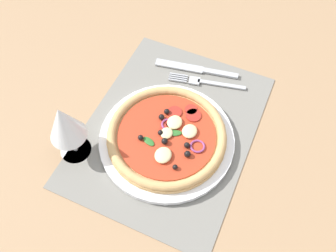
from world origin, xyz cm
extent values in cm
cube|color=#9E7A56|center=(0.00, 0.00, -1.20)|extent=(190.00, 140.00, 2.40)
cube|color=slate|center=(0.00, 0.00, 0.20)|extent=(45.03, 34.35, 0.40)
cylinder|color=white|center=(-3.15, -0.69, 1.04)|extent=(28.20, 28.20, 1.28)
cylinder|color=tan|center=(-3.15, -0.69, 2.18)|extent=(24.71, 24.71, 1.00)
torus|color=tan|center=(-3.15, -0.69, 3.04)|extent=(24.54, 24.54, 1.80)
cylinder|color=#B7381E|center=(-3.15, -0.69, 2.83)|extent=(20.27, 20.27, 0.30)
ellipsoid|color=beige|center=(-0.17, -1.10, 3.50)|extent=(3.46, 3.12, 1.04)
ellipsoid|color=beige|center=(-7.96, -2.09, 3.53)|extent=(3.69, 3.32, 1.11)
ellipsoid|color=beige|center=(-3.03, -0.62, 3.39)|extent=(2.76, 2.49, 0.83)
ellipsoid|color=beige|center=(-0.75, -4.74, 3.49)|extent=(3.41, 3.07, 1.02)
sphere|color=black|center=(-5.85, -6.37, 3.64)|extent=(1.31, 1.31, 1.31)
sphere|color=black|center=(-3.53, 0.53, 3.53)|extent=(1.11, 1.11, 1.11)
sphere|color=black|center=(1.72, 1.49, 3.58)|extent=(1.20, 1.20, 1.20)
sphere|color=black|center=(0.18, 1.92, 3.59)|extent=(1.22, 1.22, 1.22)
sphere|color=black|center=(-9.36, -5.26, 3.50)|extent=(1.04, 1.04, 1.04)
sphere|color=black|center=(-4.01, -5.48, 3.57)|extent=(1.19, 1.19, 1.19)
sphere|color=black|center=(-5.03, -1.07, 3.64)|extent=(1.32, 1.32, 1.32)
sphere|color=black|center=(-6.21, 3.70, 3.55)|extent=(1.14, 1.14, 1.14)
torus|color=#8E3D75|center=(-3.21, -7.47, 3.23)|extent=(3.14, 3.12, 0.66)
torus|color=#8E3D75|center=(-0.97, 0.33, 3.23)|extent=(2.87, 2.89, 0.88)
cylinder|color=#A3281E|center=(4.58, -2.90, 3.13)|extent=(2.63, 2.63, 0.30)
cylinder|color=#A3281E|center=(-2.05, -0.38, 3.13)|extent=(2.50, 2.50, 0.30)
cylinder|color=#A3281E|center=(-0.26, -0.91, 3.13)|extent=(3.37, 3.37, 0.30)
cylinder|color=#A3281E|center=(2.59, 0.23, 3.13)|extent=(3.04, 3.04, 0.30)
cylinder|color=#A3281E|center=(3.41, -3.93, 3.13)|extent=(3.27, 3.27, 0.30)
ellipsoid|color=#2D6B28|center=(-2.33, -1.36, 3.18)|extent=(1.44, 2.82, 0.30)
ellipsoid|color=#2D6B28|center=(-2.17, -2.13, 3.18)|extent=(2.50, 3.13, 0.30)
ellipsoid|color=#2D6B28|center=(-6.13, 1.94, 3.18)|extent=(2.21, 3.10, 0.30)
cube|color=#B2B5BA|center=(15.67, -6.20, 0.62)|extent=(3.32, 11.09, 0.44)
cube|color=#B2B5BA|center=(14.17, 0.48, 0.62)|extent=(2.70, 2.94, 0.44)
cube|color=#B2B5BA|center=(14.30, 4.01, 0.62)|extent=(1.26, 4.29, 0.44)
cube|color=#B2B5BA|center=(13.72, 3.88, 0.62)|extent=(1.26, 4.29, 0.44)
cube|color=#B2B5BA|center=(13.13, 3.75, 0.62)|extent=(1.26, 4.29, 0.44)
cube|color=#B2B5BA|center=(12.54, 3.61, 0.62)|extent=(1.26, 4.29, 0.44)
cube|color=#B2B5BA|center=(18.72, -4.83, 0.71)|extent=(2.82, 8.50, 0.62)
cube|color=#B2B5BA|center=(16.89, 5.00, 0.62)|extent=(4.09, 11.77, 0.44)
cylinder|color=silver|center=(-12.65, 15.75, 0.20)|extent=(6.40, 6.40, 0.40)
cylinder|color=silver|center=(-12.65, 15.75, 3.40)|extent=(0.80, 0.80, 6.00)
cone|color=silver|center=(-12.65, 15.75, 10.65)|extent=(7.20, 7.20, 8.50)
cone|color=#4C993D|center=(-12.65, 15.75, 9.14)|extent=(4.29, 4.29, 4.69)
camera|label=1|loc=(-36.96, -16.10, 65.82)|focal=38.21mm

